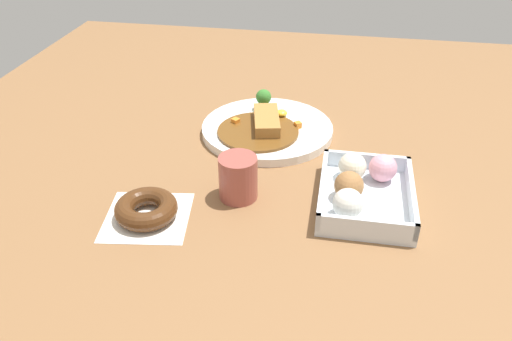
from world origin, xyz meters
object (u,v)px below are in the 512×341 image
Objects in this scene: curry_plate at (266,128)px; donut_box at (362,189)px; coffee_mug at (238,178)px; chocolate_ring_donut at (146,209)px.

curry_plate is 1.35× the size of donut_box.
curry_plate reaches higher than donut_box.
donut_box is at bearing 43.34° from curry_plate.
curry_plate is 0.24m from coffee_mug.
coffee_mug is at bearing 121.83° from chocolate_ring_donut.
curry_plate is at bearing 155.14° from chocolate_ring_donut.
curry_plate is 1.78× the size of chocolate_ring_donut.
coffee_mug is (0.02, -0.21, 0.02)m from donut_box.
donut_box is 0.37m from chocolate_ring_donut.
chocolate_ring_donut is (0.11, -0.35, -0.01)m from donut_box.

